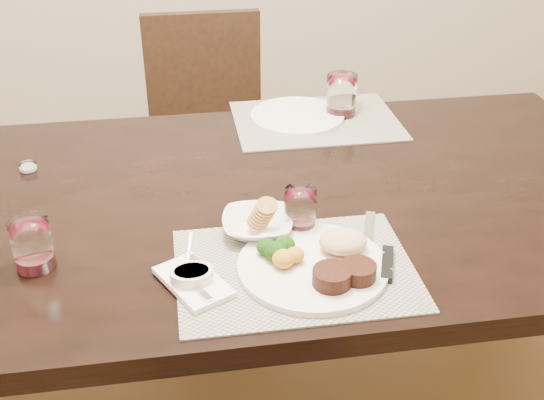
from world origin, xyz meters
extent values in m
cube|color=black|center=(0.00, 0.00, 0.72)|extent=(2.00, 1.00, 0.05)
cube|color=black|center=(0.92, 0.42, 0.35)|extent=(0.08, 0.08, 0.70)
cube|color=black|center=(0.00, 0.85, 0.43)|extent=(0.42, 0.42, 0.04)
cube|color=black|center=(-0.18, 0.67, 0.21)|extent=(0.04, 0.04, 0.41)
cube|color=black|center=(0.18, 0.67, 0.21)|extent=(0.04, 0.04, 0.41)
cube|color=black|center=(-0.18, 1.03, 0.21)|extent=(0.04, 0.04, 0.41)
cube|color=black|center=(0.18, 1.03, 0.21)|extent=(0.04, 0.04, 0.41)
cube|color=black|center=(0.00, 1.04, 0.68)|extent=(0.42, 0.04, 0.45)
cube|color=gray|center=(0.09, -0.30, 0.75)|extent=(0.46, 0.34, 0.00)
cube|color=gray|center=(0.28, 0.39, 0.75)|extent=(0.46, 0.34, 0.00)
cylinder|color=silver|center=(0.12, -0.31, 0.76)|extent=(0.29, 0.29, 0.01)
cylinder|color=black|center=(0.14, -0.37, 0.78)|extent=(0.07, 0.07, 0.03)
cylinder|color=black|center=(0.19, -0.36, 0.78)|extent=(0.07, 0.07, 0.03)
ellipsoid|color=tan|center=(0.19, -0.27, 0.79)|extent=(0.10, 0.08, 0.04)
ellipsoid|color=#1D480D|center=(0.05, -0.28, 0.79)|extent=(0.05, 0.05, 0.04)
ellipsoid|color=orange|center=(0.06, -0.31, 0.78)|extent=(0.04, 0.04, 0.04)
cube|color=white|center=(-0.11, -0.32, 0.76)|extent=(0.15, 0.18, 0.01)
cube|color=white|center=(-0.11, -0.34, 0.77)|extent=(0.06, 0.11, 0.00)
cube|color=white|center=(-0.11, -0.26, 0.77)|extent=(0.04, 0.05, 0.00)
cube|color=white|center=(0.27, -0.20, 0.76)|extent=(0.07, 0.15, 0.00)
cube|color=black|center=(0.27, -0.32, 0.76)|extent=(0.06, 0.11, 0.01)
imported|color=silver|center=(0.03, -0.16, 0.77)|extent=(0.16, 0.16, 0.04)
cylinder|color=#AD7736|center=(0.03, -0.16, 0.80)|extent=(0.05, 0.05, 0.05)
cylinder|color=silver|center=(-0.11, -0.32, 0.77)|extent=(0.08, 0.08, 0.03)
cylinder|color=#0B330B|center=(-0.11, -0.32, 0.78)|extent=(0.07, 0.07, 0.01)
cube|color=white|center=(-0.11, -0.26, 0.80)|extent=(0.01, 0.05, 0.04)
cylinder|color=white|center=(0.12, -0.16, 0.80)|extent=(0.07, 0.07, 0.09)
cylinder|color=#3C050E|center=(0.12, -0.16, 0.77)|extent=(0.06, 0.06, 0.02)
cylinder|color=silver|center=(0.23, 0.41, 0.76)|extent=(0.27, 0.27, 0.01)
cylinder|color=white|center=(0.36, 0.42, 0.81)|extent=(0.09, 0.09, 0.12)
cylinder|color=#3C050E|center=(0.36, 0.42, 0.77)|extent=(0.07, 0.07, 0.03)
cylinder|color=white|center=(-0.41, -0.21, 0.80)|extent=(0.08, 0.08, 0.10)
cylinder|color=#3C050E|center=(-0.41, -0.21, 0.76)|extent=(0.06, 0.06, 0.03)
cylinder|color=white|center=(-0.49, 0.21, 0.76)|extent=(0.04, 0.04, 0.02)
cylinder|color=white|center=(-0.49, 0.21, 0.76)|extent=(0.03, 0.03, 0.01)
camera|label=1|loc=(-0.13, -1.35, 1.54)|focal=45.00mm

